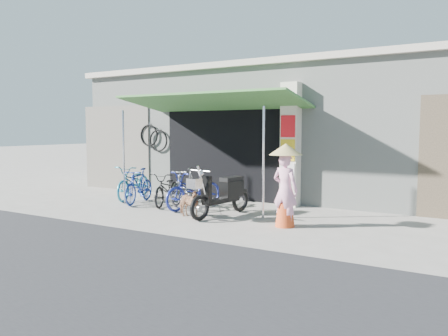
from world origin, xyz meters
The scene contains 14 objects.
ground centered at (0.00, 0.00, 0.00)m, with size 80.00×80.00×0.00m, color gray.
road_strip centered at (0.00, -4.50, 0.01)m, with size 80.00×6.00×0.01m, color #2B2B2D.
bicycle_shop centered at (0.00, 5.09, 1.83)m, with size 12.30×5.30×3.66m.
shop_pillar centered at (0.85, 2.45, 1.50)m, with size 0.42×0.44×3.00m.
awning centered at (-0.90, 1.63, 2.51)m, with size 4.60×1.88×2.72m.
neighbour_left centered at (-5.00, 2.59, 1.30)m, with size 2.60×0.06×2.60m, color #6B665B.
bike_teal centered at (-3.18, 1.32, 0.46)m, with size 0.61×1.74×0.91m, color #1C6C80.
bike_blue centered at (-2.61, 0.86, 0.44)m, with size 0.42×1.48×0.89m, color #203A94.
bike_black centered at (-1.83, 1.01, 0.41)m, with size 0.54×1.56×0.82m, color black.
bike_silver centered at (-1.53, 1.38, 0.46)m, with size 0.43×1.52×0.91m, color #9D9EA2.
bike_navy centered at (-0.97, 0.94, 0.45)m, with size 0.60×1.72×0.90m, color navy.
street_dog centered at (-0.52, 0.00, 0.31)m, with size 0.33×0.72×0.61m, color #9B7652.
moped centered at (0.03, 0.54, 0.48)m, with size 0.64×1.84×1.05m.
nun centered at (1.61, 0.22, 0.81)m, with size 0.64×0.64×1.61m.
Camera 1 is at (4.73, -7.57, 1.88)m, focal length 35.00 mm.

